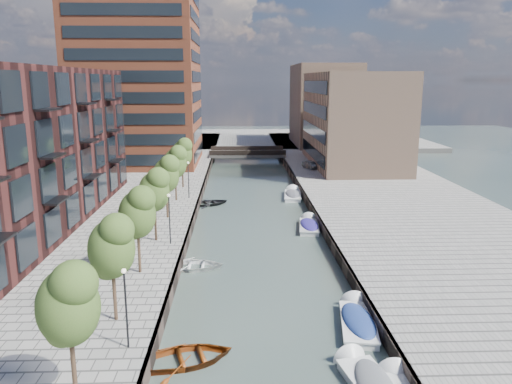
{
  "coord_description": "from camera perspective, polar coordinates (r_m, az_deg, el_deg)",
  "views": [
    {
      "loc": [
        -1.73,
        -14.57,
        13.88
      ],
      "look_at": [
        0.0,
        31.63,
        3.5
      ],
      "focal_mm": 35.0,
      "sensor_mm": 36.0,
      "label": 1
    }
  ],
  "objects": [
    {
      "name": "bridge",
      "position": [
        87.48,
        -0.99,
        4.44
      ],
      "size": [
        13.0,
        6.0,
        1.3
      ],
      "color": "gray",
      "rests_on": "ground"
    },
    {
      "name": "far_closure",
      "position": [
        115.36,
        -1.28,
        5.99
      ],
      "size": [
        80.0,
        40.0,
        1.0
      ],
      "primitive_type": "cube",
      "color": "gray",
      "rests_on": "ground"
    },
    {
      "name": "quay_wall_left",
      "position": [
        56.36,
        -6.53,
        -1.17
      ],
      "size": [
        0.25,
        140.0,
        1.0
      ],
      "primitive_type": "cube",
      "color": "#332823",
      "rests_on": "ground"
    },
    {
      "name": "lamp_2",
      "position": [
        55.82,
        -7.74,
        1.83
      ],
      "size": [
        0.24,
        0.24,
        4.12
      ],
      "color": "black",
      "rests_on": "quay_left"
    },
    {
      "name": "car",
      "position": [
        74.99,
        6.29,
        3.15
      ],
      "size": [
        2.7,
        3.79,
        1.2
      ],
      "primitive_type": "imported",
      "rotation": [
        0.0,
        0.0,
        0.41
      ],
      "color": "#97999C",
      "rests_on": "quay_right"
    },
    {
      "name": "motorboat_1",
      "position": [
        25.18,
        12.91,
        -20.57
      ],
      "size": [
        2.79,
        5.47,
        1.74
      ],
      "color": "white",
      "rests_on": "ground"
    },
    {
      "name": "tower",
      "position": [
        81.05,
        -13.4,
        13.82
      ],
      "size": [
        18.0,
        18.0,
        30.0
      ],
      "primitive_type": "cube",
      "color": "#99482C",
      "rests_on": "quay_left"
    },
    {
      "name": "tree_4",
      "position": [
        47.83,
        -10.25,
        2.13
      ],
      "size": [
        2.5,
        2.5,
        5.95
      ],
      "color": "#382619",
      "rests_on": "quay_left"
    },
    {
      "name": "sloop_4",
      "position": [
        57.11,
        -5.36,
        -1.47
      ],
      "size": [
        5.36,
        4.69,
        0.92
      ],
      "primitive_type": "imported",
      "rotation": [
        0.0,
        0.0,
        1.98
      ],
      "color": "black",
      "rests_on": "ground"
    },
    {
      "name": "sloop_2",
      "position": [
        26.77,
        -7.88,
        -18.72
      ],
      "size": [
        5.55,
        4.64,
        0.99
      ],
      "primitive_type": "imported",
      "rotation": [
        0.0,
        0.0,
        1.86
      ],
      "color": "maroon",
      "rests_on": "ground"
    },
    {
      "name": "quay_right",
      "position": [
        58.92,
        15.43,
        -0.94
      ],
      "size": [
        20.0,
        140.0,
        1.0
      ],
      "primitive_type": "cube",
      "color": "gray",
      "rests_on": "ground"
    },
    {
      "name": "motorboat_3",
      "position": [
        48.35,
        6.09,
        -3.84
      ],
      "size": [
        2.41,
        5.37,
        1.73
      ],
      "color": "silver",
      "rests_on": "ground"
    },
    {
      "name": "tree_2",
      "position": [
        34.35,
        -13.45,
        -2.15
      ],
      "size": [
        2.5,
        2.5,
        5.95
      ],
      "color": "#382619",
      "rests_on": "quay_left"
    },
    {
      "name": "tree_6",
      "position": [
        61.55,
        -8.47,
        4.51
      ],
      "size": [
        2.5,
        2.5,
        5.95
      ],
      "color": "#382619",
      "rests_on": "quay_left"
    },
    {
      "name": "motorboat_0",
      "position": [
        30.56,
        11.51,
        -14.16
      ],
      "size": [
        2.69,
        5.7,
        1.83
      ],
      "color": "white",
      "rests_on": "ground"
    },
    {
      "name": "sloop_3",
      "position": [
        38.36,
        -7.21,
        -8.67
      ],
      "size": [
        4.58,
        3.28,
        0.95
      ],
      "primitive_type": "imported",
      "rotation": [
        0.0,
        0.0,
        1.57
      ],
      "color": "white",
      "rests_on": "ground"
    },
    {
      "name": "tree_1",
      "position": [
        27.81,
        -16.21,
        -5.83
      ],
      "size": [
        2.5,
        2.5,
        5.95
      ],
      "color": "#382619",
      "rests_on": "quay_left"
    },
    {
      "name": "lamp_0",
      "position": [
        25.43,
        -14.68,
        -11.84
      ],
      "size": [
        0.24,
        0.24,
        4.12
      ],
      "color": "black",
      "rests_on": "quay_left"
    },
    {
      "name": "water",
      "position": [
        56.34,
        -0.32,
        -1.61
      ],
      "size": [
        300.0,
        300.0,
        0.0
      ],
      "primitive_type": "plane",
      "color": "#38473F",
      "rests_on": "ground"
    },
    {
      "name": "tree_5",
      "position": [
        54.67,
        -9.25,
        3.47
      ],
      "size": [
        2.5,
        2.5,
        5.95
      ],
      "color": "#382619",
      "rests_on": "quay_left"
    },
    {
      "name": "tan_block_near",
      "position": [
        78.82,
        10.97,
        8.15
      ],
      "size": [
        12.0,
        25.0,
        14.0
      ],
      "primitive_type": "cube",
      "color": "tan",
      "rests_on": "quay_right"
    },
    {
      "name": "tree_3",
      "position": [
        41.05,
        -11.59,
        0.34
      ],
      "size": [
        2.5,
        2.5,
        5.95
      ],
      "color": "#382619",
      "rests_on": "quay_left"
    },
    {
      "name": "motorboat_4",
      "position": [
        60.85,
        4.22,
        -0.35
      ],
      "size": [
        2.46,
        5.73,
        1.86
      ],
      "color": "white",
      "rests_on": "ground"
    },
    {
      "name": "quay_wall_right",
      "position": [
        56.73,
        5.85,
        -1.06
      ],
      "size": [
        0.25,
        140.0,
        1.0
      ],
      "primitive_type": "cube",
      "color": "#332823",
      "rests_on": "ground"
    },
    {
      "name": "tan_block_far",
      "position": [
        104.21,
        7.77,
        9.85
      ],
      "size": [
        12.0,
        20.0,
        16.0
      ],
      "primitive_type": "cube",
      "color": "tan",
      "rests_on": "quay_right"
    },
    {
      "name": "apartment_block",
      "position": [
        48.53,
        -24.32,
        4.57
      ],
      "size": [
        8.0,
        38.0,
        14.0
      ],
      "primitive_type": "cube",
      "color": "black",
      "rests_on": "quay_left"
    },
    {
      "name": "tree_0",
      "position": [
        21.54,
        -20.7,
        -11.66
      ],
      "size": [
        2.5,
        2.5,
        5.95
      ],
      "color": "#382619",
      "rests_on": "quay_left"
    },
    {
      "name": "lamp_1",
      "position": [
        40.31,
        -9.88,
        -2.44
      ],
      "size": [
        0.24,
        0.24,
        4.12
      ],
      "color": "black",
      "rests_on": "quay_left"
    }
  ]
}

